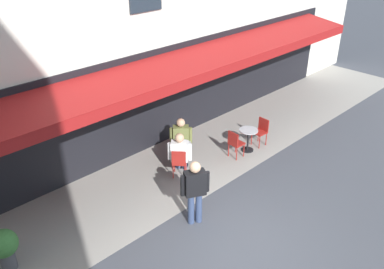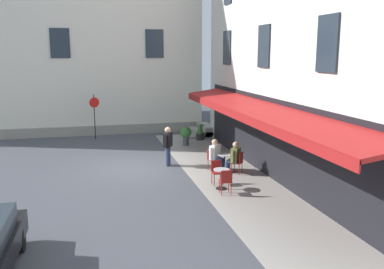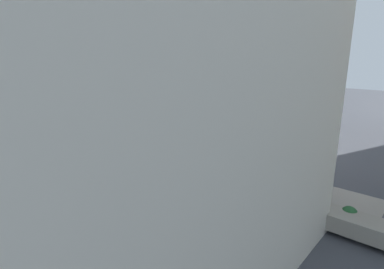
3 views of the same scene
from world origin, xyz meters
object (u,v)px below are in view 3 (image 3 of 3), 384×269
cafe_chair_red_corner_left (187,147)px  seated_companion_in_olive (165,144)px  parked_car_black (182,106)px  potted_plant_by_steps (289,172)px  cafe_table_mid_terrace (174,148)px  cafe_table_near_entrance (156,137)px  walking_pedestrian_in_black (227,134)px  cafe_chair_red_kerbside (160,148)px  seated_patron_in_white (183,144)px  cafe_chair_red_back_row (164,138)px  potted_plant_under_sign (349,218)px  potted_plant_entrance_right (309,195)px  cafe_chair_red_facing_street (148,134)px

cafe_chair_red_corner_left → seated_companion_in_olive: 1.06m
cafe_chair_red_corner_left → parked_car_black: 10.72m
potted_plant_by_steps → cafe_chair_red_corner_left: bearing=-180.0°
seated_companion_in_olive → cafe_table_mid_terrace: bearing=49.0°
cafe_table_near_entrance → potted_plant_by_steps: bearing=-3.1°
cafe_table_mid_terrace → walking_pedestrian_in_black: size_ratio=0.43×
cafe_table_near_entrance → cafe_chair_red_kerbside: 2.16m
cafe_table_near_entrance → potted_plant_by_steps: size_ratio=0.75×
walking_pedestrian_in_black → seated_patron_in_white: bearing=-123.5°
cafe_chair_red_back_row → cafe_table_mid_terrace: bearing=-28.3°
cafe_chair_red_back_row → walking_pedestrian_in_black: walking_pedestrian_in_black is taller
potted_plant_under_sign → cafe_table_mid_terrace: bearing=171.7°
cafe_chair_red_back_row → potted_plant_entrance_right: potted_plant_entrance_right is taller
cafe_table_near_entrance → cafe_chair_red_corner_left: bearing=-9.0°
cafe_chair_red_kerbside → seated_patron_in_white: bearing=45.7°
cafe_chair_red_corner_left → cafe_chair_red_kerbside: same height
cafe_chair_red_back_row → seated_companion_in_olive: bearing=-42.3°
cafe_chair_red_facing_street → cafe_chair_red_kerbside: size_ratio=1.00×
cafe_table_mid_terrace → seated_patron_in_white: size_ratio=0.56×
potted_plant_under_sign → parked_car_black: (-14.91, 9.24, 0.36)m
cafe_chair_red_kerbside → potted_plant_entrance_right: potted_plant_entrance_right is taller
cafe_chair_red_corner_left → potted_plant_under_sign: (7.43, -1.56, -0.20)m
cafe_chair_red_facing_street → cafe_table_mid_terrace: 2.90m
walking_pedestrian_in_black → potted_plant_by_steps: (3.92, -1.72, -0.40)m
cafe_table_mid_terrace → walking_pedestrian_in_black: bearing=54.0°
cafe_table_mid_terrace → cafe_chair_red_corner_left: cafe_chair_red_corner_left is taller
cafe_chair_red_kerbside → potted_plant_by_steps: potted_plant_by_steps is taller
cafe_table_mid_terrace → seated_companion_in_olive: bearing=-131.0°
cafe_chair_red_back_row → seated_patron_in_white: 1.91m
potted_plant_entrance_right → cafe_chair_red_corner_left: bearing=169.8°
seated_companion_in_olive → parked_car_black: seated_companion_in_olive is taller
cafe_chair_red_corner_left → potted_plant_entrance_right: 6.26m
seated_patron_in_white → seated_companion_in_olive: size_ratio=1.01×
cafe_chair_red_kerbside → seated_companion_in_olive: bearing=49.0°
cafe_chair_red_back_row → seated_companion_in_olive: 1.68m
cafe_chair_red_facing_street → seated_patron_in_white: (3.08, -0.60, 0.17)m
cafe_chair_red_corner_left → potted_plant_under_sign: bearing=-11.9°
potted_plant_under_sign → potted_plant_entrance_right: potted_plant_entrance_right is taller
cafe_table_mid_terrace → cafe_chair_red_corner_left: bearing=40.7°
walking_pedestrian_in_black → seated_companion_in_olive: bearing=-126.7°
cafe_chair_red_facing_street → cafe_table_mid_terrace: (2.77, -0.87, -0.06)m
cafe_table_mid_terrace → cafe_chair_red_corner_left: (0.48, 0.41, 0.06)m
cafe_chair_red_back_row → cafe_chair_red_corner_left: 2.02m
seated_patron_in_white → potted_plant_by_steps: size_ratio=1.34×
cafe_chair_red_kerbside → potted_plant_entrance_right: bearing=-1.8°
cafe_chair_red_corner_left → cafe_table_mid_terrace: bearing=-139.3°
seated_patron_in_white → seated_companion_in_olive: seated_patron_in_white is taller
cafe_chair_red_back_row → parked_car_black: size_ratio=0.21×
potted_plant_entrance_right → seated_companion_in_olive: bearing=176.8°
cafe_table_mid_terrace → seated_patron_in_white: 0.47m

